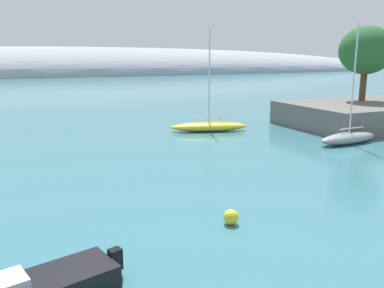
# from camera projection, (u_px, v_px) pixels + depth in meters

# --- Properties ---
(shore_outcrop) EXTENTS (19.37, 12.08, 2.61)m
(shore_outcrop) POSITION_uv_depth(u_px,v_px,m) (372.00, 114.00, 45.44)
(shore_outcrop) COLOR #66605B
(shore_outcrop) RESTS_ON ground
(tree_clump_shore) EXTENTS (6.04, 6.04, 8.51)m
(tree_clump_shore) POSITION_uv_depth(u_px,v_px,m) (366.00, 50.00, 45.31)
(tree_clump_shore) COLOR brown
(tree_clump_shore) RESTS_ON shore_outcrop
(distant_ridge) EXTENTS (359.73, 62.58, 24.20)m
(distant_ridge) POSITION_uv_depth(u_px,v_px,m) (79.00, 74.00, 181.46)
(distant_ridge) COLOR #999EA8
(distant_ridge) RESTS_ON ground
(sailboat_grey_near_shore) EXTENTS (6.85, 2.44, 10.48)m
(sailboat_grey_near_shore) POSITION_uv_depth(u_px,v_px,m) (349.00, 137.00, 35.76)
(sailboat_grey_near_shore) COLOR gray
(sailboat_grey_near_shore) RESTS_ON water
(sailboat_yellow_mid_mooring) EXTENTS (8.29, 4.12, 10.56)m
(sailboat_yellow_mid_mooring) POSITION_uv_depth(u_px,v_px,m) (209.00, 126.00, 41.73)
(sailboat_yellow_mid_mooring) COLOR yellow
(sailboat_yellow_mid_mooring) RESTS_ON water
(mooring_buoy_yellow) EXTENTS (0.72, 0.72, 0.72)m
(mooring_buoy_yellow) POSITION_uv_depth(u_px,v_px,m) (231.00, 217.00, 18.52)
(mooring_buoy_yellow) COLOR yellow
(mooring_buoy_yellow) RESTS_ON water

